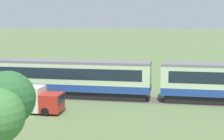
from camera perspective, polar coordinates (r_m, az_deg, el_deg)
passenger_train at (r=38.10m, az=7.71°, el=-1.58°), size 85.09×3.16×4.24m
railway_track at (r=38.54m, az=10.87°, el=-5.09°), size 136.67×3.60×0.04m
delivery_truck_red at (r=34.12m, az=-13.79°, el=-4.72°), size 6.35×2.26×2.54m
yard_tree_0 at (r=20.81m, az=-16.94°, el=-4.63°), size 3.24×3.24×5.97m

